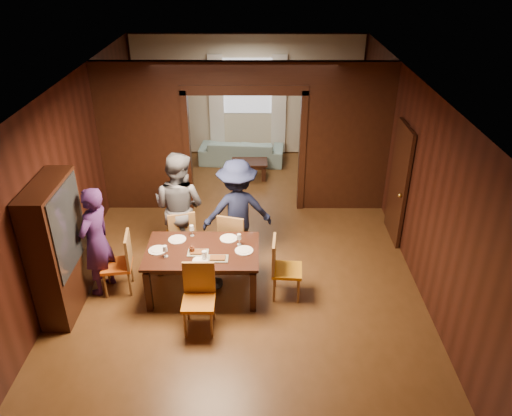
{
  "coord_description": "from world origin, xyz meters",
  "views": [
    {
      "loc": [
        0.26,
        -7.3,
        4.82
      ],
      "look_at": [
        0.22,
        -0.4,
        1.05
      ],
      "focal_mm": 35.0,
      "sensor_mm": 36.0,
      "label": 1
    }
  ],
  "objects_px": {
    "coffee_table": "(249,169)",
    "chair_near": "(198,300)",
    "chair_right": "(287,268)",
    "person_navy": "(237,211)",
    "dining_table": "(203,271)",
    "chair_far_r": "(235,237)",
    "hutch": "(58,249)",
    "person_grey": "(179,207)",
    "sofa": "(242,151)",
    "chair_left": "(117,263)",
    "person_purple": "(96,241)",
    "chair_far_l": "(181,234)"
  },
  "relations": [
    {
      "from": "chair_near",
      "to": "dining_table",
      "type": "bearing_deg",
      "value": 90.85
    },
    {
      "from": "person_grey",
      "to": "chair_near",
      "type": "distance_m",
      "value": 1.94
    },
    {
      "from": "person_grey",
      "to": "sofa",
      "type": "relative_size",
      "value": 0.95
    },
    {
      "from": "chair_right",
      "to": "chair_far_r",
      "type": "xyz_separation_m",
      "value": [
        -0.82,
        0.87,
        0.0
      ]
    },
    {
      "from": "chair_far_r",
      "to": "hutch",
      "type": "relative_size",
      "value": 0.48
    },
    {
      "from": "dining_table",
      "to": "chair_near",
      "type": "distance_m",
      "value": 0.83
    },
    {
      "from": "chair_near",
      "to": "coffee_table",
      "type": "bearing_deg",
      "value": 82.67
    },
    {
      "from": "sofa",
      "to": "chair_left",
      "type": "distance_m",
      "value": 5.27
    },
    {
      "from": "chair_near",
      "to": "person_grey",
      "type": "bearing_deg",
      "value": 104.52
    },
    {
      "from": "dining_table",
      "to": "coffee_table",
      "type": "height_order",
      "value": "dining_table"
    },
    {
      "from": "chair_far_l",
      "to": "chair_near",
      "type": "bearing_deg",
      "value": 88.1
    },
    {
      "from": "hutch",
      "to": "chair_near",
      "type": "bearing_deg",
      "value": -13.67
    },
    {
      "from": "chair_left",
      "to": "hutch",
      "type": "height_order",
      "value": "hutch"
    },
    {
      "from": "chair_left",
      "to": "person_grey",
      "type": "bearing_deg",
      "value": 130.74
    },
    {
      "from": "person_grey",
      "to": "dining_table",
      "type": "relative_size",
      "value": 1.13
    },
    {
      "from": "chair_right",
      "to": "hutch",
      "type": "xyz_separation_m",
      "value": [
        -3.22,
        -0.26,
        0.52
      ]
    },
    {
      "from": "chair_left",
      "to": "person_navy",
      "type": "bearing_deg",
      "value": 109.49
    },
    {
      "from": "chair_left",
      "to": "chair_near",
      "type": "distance_m",
      "value": 1.58
    },
    {
      "from": "person_navy",
      "to": "chair_right",
      "type": "distance_m",
      "value": 1.36
    },
    {
      "from": "person_grey",
      "to": "sofa",
      "type": "bearing_deg",
      "value": -78.16
    },
    {
      "from": "person_grey",
      "to": "chair_far_r",
      "type": "bearing_deg",
      "value": -168.44
    },
    {
      "from": "person_navy",
      "to": "sofa",
      "type": "height_order",
      "value": "person_navy"
    },
    {
      "from": "chair_far_l",
      "to": "chair_right",
      "type": "bearing_deg",
      "value": 133.05
    },
    {
      "from": "sofa",
      "to": "chair_far_r",
      "type": "height_order",
      "value": "chair_far_r"
    },
    {
      "from": "sofa",
      "to": "chair_left",
      "type": "xyz_separation_m",
      "value": [
        -1.74,
        -4.97,
        0.2
      ]
    },
    {
      "from": "chair_right",
      "to": "coffee_table",
      "type": "bearing_deg",
      "value": 12.78
    },
    {
      "from": "coffee_table",
      "to": "chair_far_l",
      "type": "distance_m",
      "value": 3.42
    },
    {
      "from": "coffee_table",
      "to": "chair_left",
      "type": "xyz_separation_m",
      "value": [
        -1.94,
        -4.09,
        0.28
      ]
    },
    {
      "from": "person_purple",
      "to": "coffee_table",
      "type": "relative_size",
      "value": 2.16
    },
    {
      "from": "chair_far_r",
      "to": "chair_near",
      "type": "xyz_separation_m",
      "value": [
        -0.42,
        -1.61,
        0.0
      ]
    },
    {
      "from": "person_purple",
      "to": "chair_right",
      "type": "relative_size",
      "value": 1.78
    },
    {
      "from": "person_grey",
      "to": "chair_far_r",
      "type": "distance_m",
      "value": 1.03
    },
    {
      "from": "person_navy",
      "to": "person_grey",
      "type": "bearing_deg",
      "value": -12.18
    },
    {
      "from": "person_purple",
      "to": "coffee_table",
      "type": "height_order",
      "value": "person_purple"
    },
    {
      "from": "person_purple",
      "to": "chair_far_r",
      "type": "xyz_separation_m",
      "value": [
        2.01,
        0.73,
        -0.38
      ]
    },
    {
      "from": "chair_right",
      "to": "chair_near",
      "type": "xyz_separation_m",
      "value": [
        -1.24,
        -0.75,
        0.0
      ]
    },
    {
      "from": "sofa",
      "to": "chair_far_l",
      "type": "height_order",
      "value": "chair_far_l"
    },
    {
      "from": "person_purple",
      "to": "chair_far_r",
      "type": "bearing_deg",
      "value": 129.36
    },
    {
      "from": "chair_far_r",
      "to": "hutch",
      "type": "xyz_separation_m",
      "value": [
        -2.4,
        -1.13,
        0.52
      ]
    },
    {
      "from": "person_purple",
      "to": "sofa",
      "type": "bearing_deg",
      "value": 177.38
    },
    {
      "from": "coffee_table",
      "to": "chair_near",
      "type": "xyz_separation_m",
      "value": [
        -0.61,
        -4.95,
        0.28
      ]
    },
    {
      "from": "sofa",
      "to": "hutch",
      "type": "distance_m",
      "value": 5.9
    },
    {
      "from": "chair_near",
      "to": "chair_far_l",
      "type": "bearing_deg",
      "value": 104.98
    },
    {
      "from": "chair_far_l",
      "to": "hutch",
      "type": "xyz_separation_m",
      "value": [
        -1.51,
        -1.24,
        0.52
      ]
    },
    {
      "from": "dining_table",
      "to": "chair_far_r",
      "type": "height_order",
      "value": "chair_far_r"
    },
    {
      "from": "coffee_table",
      "to": "chair_right",
      "type": "relative_size",
      "value": 0.82
    },
    {
      "from": "person_purple",
      "to": "coffee_table",
      "type": "bearing_deg",
      "value": 170.99
    },
    {
      "from": "person_navy",
      "to": "coffee_table",
      "type": "relative_size",
      "value": 2.22
    },
    {
      "from": "sofa",
      "to": "chair_far_l",
      "type": "distance_m",
      "value": 4.21
    },
    {
      "from": "chair_far_r",
      "to": "person_navy",
      "type": "bearing_deg",
      "value": -89.47
    }
  ]
}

